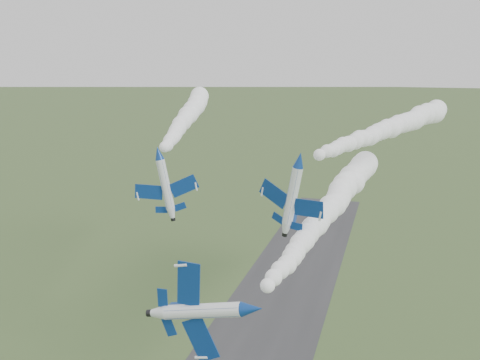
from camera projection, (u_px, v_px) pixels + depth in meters
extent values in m
cylinder|color=white|center=(252.00, 309.00, 57.93)|extent=(2.39, 9.50, 1.99)
cone|color=navy|center=(233.00, 335.00, 52.46)|extent=(2.09, 2.55, 1.99)
cone|color=white|center=(267.00, 288.00, 63.20)|extent=(2.07, 2.10, 1.99)
cylinder|color=black|center=(269.00, 284.00, 64.23)|extent=(1.04, 0.72, 1.01)
ellipsoid|color=black|center=(250.00, 319.00, 55.48)|extent=(1.46, 3.28, 1.33)
cube|color=navy|center=(247.00, 277.00, 58.28)|extent=(1.31, 2.74, 5.08)
cube|color=navy|center=(259.00, 334.00, 59.35)|extent=(1.31, 2.74, 5.08)
cube|color=navy|center=(261.00, 277.00, 61.98)|extent=(0.62, 1.26, 2.22)
cube|color=navy|center=(267.00, 306.00, 62.55)|extent=(0.62, 1.26, 2.22)
cube|color=navy|center=(275.00, 292.00, 61.50)|extent=(2.52, 1.90, 0.63)
cylinder|color=white|center=(159.00, 153.00, 83.41)|extent=(3.44, 8.21, 1.67)
cone|color=navy|center=(151.00, 159.00, 78.48)|extent=(2.10, 2.43, 1.67)
cone|color=white|center=(165.00, 148.00, 88.15)|extent=(2.02, 2.06, 1.67)
cylinder|color=black|center=(166.00, 147.00, 89.08)|extent=(0.95, 0.75, 0.85)
ellipsoid|color=black|center=(155.00, 152.00, 81.28)|extent=(1.71, 2.94, 1.11)
cube|color=navy|center=(142.00, 156.00, 84.47)|extent=(4.76, 3.22, 0.93)
cube|color=navy|center=(177.00, 150.00, 83.89)|extent=(4.76, 3.22, 0.93)
cube|color=navy|center=(155.00, 150.00, 87.47)|extent=(2.09, 1.45, 0.44)
cube|color=navy|center=(173.00, 147.00, 87.16)|extent=(2.09, 1.45, 0.44)
cube|color=navy|center=(162.00, 141.00, 86.83)|extent=(0.83, 1.60, 2.09)
cylinder|color=white|center=(299.00, 160.00, 75.81)|extent=(4.92, 8.70, 1.81)
cone|color=navy|center=(277.00, 166.00, 71.65)|extent=(2.53, 2.78, 1.81)
cone|color=white|center=(318.00, 155.00, 79.81)|extent=(2.37, 2.40, 1.81)
cylinder|color=black|center=(322.00, 154.00, 80.59)|extent=(1.08, 0.92, 0.92)
ellipsoid|color=black|center=(292.00, 159.00, 73.92)|extent=(2.23, 3.20, 1.21)
cube|color=navy|center=(285.00, 154.00, 78.19)|extent=(5.27, 4.04, 1.04)
cube|color=navy|center=(321.00, 167.00, 74.78)|extent=(5.27, 4.04, 1.04)
cube|color=navy|center=(306.00, 152.00, 80.01)|extent=(2.32, 1.82, 0.49)
cube|color=navy|center=(325.00, 159.00, 78.19)|extent=(2.32, 1.82, 0.49)
cube|color=navy|center=(316.00, 147.00, 78.46)|extent=(1.13, 1.74, 2.25)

